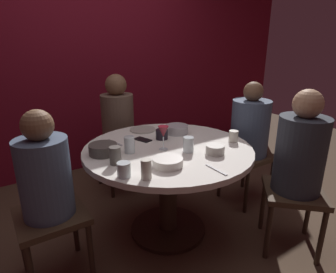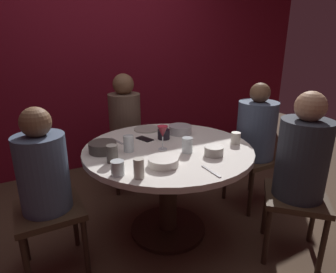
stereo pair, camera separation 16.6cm
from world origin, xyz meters
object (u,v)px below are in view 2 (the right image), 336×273
Objects in this scene: wine_glass at (163,133)px; seated_diner_back at (125,119)px; bowl_serving_large at (180,129)px; cup_by_right_diner at (129,144)px; cup_near_candle at (112,154)px; seated_diner_left at (44,176)px; bowl_sauce_side at (163,162)px; dining_table at (168,167)px; seated_diner_front_right at (302,160)px; cup_beside_wine at (139,168)px; bowl_small_white at (103,147)px; dinner_plate at (147,129)px; bowl_salad_center at (214,151)px; candle_holder at (164,134)px; cup_center_front at (118,168)px; seated_diner_right at (256,132)px; cup_by_left_diner at (236,138)px; cell_phone at (145,139)px; cup_far_edge at (187,145)px.

seated_diner_back is at bearing 86.31° from wine_glass.
cup_by_right_diner reaches higher than bowl_serving_large.
cup_near_candle is at bearing -141.88° from cup_by_right_diner.
bowl_serving_large is at bearing 11.89° from seated_diner_left.
bowl_sauce_side is at bearing -22.50° from seated_diner_left.
dining_table is 0.39m from bowl_serving_large.
seated_diner_back is 1.67m from seated_diner_front_right.
seated_diner_left is 0.60m from cup_beside_wine.
seated_diner_back reaches higher than bowl_small_white.
dinner_plate is 1.71× the size of bowl_salad_center.
cup_center_front is at bearing -140.51° from candle_holder.
cup_near_candle is at bearing 141.89° from bowl_sauce_side.
seated_diner_right reaches higher than cup_center_front.
seated_diner_front_right is at bearing -38.09° from bowl_salad_center.
cup_center_front is (-0.96, -0.08, -0.00)m from cup_by_left_diner.
cup_beside_wine reaches higher than cup_by_right_diner.
cup_near_candle reaches higher than bowl_sauce_side.
dinner_plate is 0.77m from bowl_sauce_side.
cup_by_right_diner reaches higher than cup_by_left_diner.
bowl_sauce_side is at bearing -117.00° from wine_glass.
wine_glass is 0.47m from cup_beside_wine.
candle_holder is at bearing 5.36° from bowl_small_white.
bowl_small_white is at bearing 146.92° from bowl_salad_center.
seated_diner_left is 1.01m from dinner_plate.
wine_glass is at bearing 3.92° from seated_diner_front_right.
wine_glass is 0.40m from cup_near_candle.
seated_diner_left reaches higher than cup_beside_wine.
wine_glass is at bearing -22.12° from bowl_small_white.
dinner_plate is 1.16× the size of bowl_serving_large.
bowl_salad_center is at bearing 6.91° from seated_diner_front_right.
seated_diner_right reaches higher than cell_phone.
cup_by_right_diner reaches higher than cell_phone.
seated_diner_left reaches higher than dinner_plate.
dinner_plate is at bearing 5.01° from seated_diner_back.
cup_far_edge is (-0.18, -0.39, 0.02)m from bowl_serving_large.
cup_near_candle is at bearing -153.71° from candle_holder.
seated_diner_right reaches higher than candle_holder.
dinner_plate is at bearing 27.15° from seated_diner_left.
bowl_small_white is 1.69× the size of cup_near_candle.
candle_holder is at bearing 19.61° from cup_by_right_diner.
seated_diner_back reaches higher than cup_center_front.
seated_diner_front_right is at bearing -23.79° from bowl_sauce_side.
cup_by_left_diner is at bearing 7.82° from bowl_sauce_side.
bowl_serving_large is at bearing 19.93° from seated_diner_back.
dinner_plate is at bearing 62.68° from cup_beside_wine.
seated_diner_left is at bearing 157.50° from bowl_sauce_side.
cell_phone is 1.08× the size of bowl_salad_center.
seated_diner_front_right is 5.31× the size of dinner_plate.
seated_diner_left is 9.50× the size of cup_beside_wine.
cell_phone is (-0.08, 0.23, 0.17)m from dining_table.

